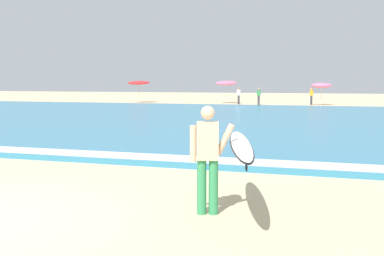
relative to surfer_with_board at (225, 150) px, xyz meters
The scene contains 9 objects.
sea 17.72m from the surfer_with_board, 101.76° to the left, with size 120.00×28.00×0.14m, color teal.
surf_foam 5.40m from the surfer_with_board, 132.61° to the left, with size 120.00×0.91×0.01m, color white.
surfer_with_board is the anchor object (origin of this frame).
beach_umbrella_0 38.90m from the surfer_with_board, 115.39° to the left, with size 2.27×2.28×2.27m.
beach_umbrella_1 37.08m from the surfer_with_board, 102.10° to the left, with size 2.08×2.10×2.29m.
beach_umbrella_2 35.45m from the surfer_with_board, 87.93° to the left, with size 1.87×1.89×2.08m.
beachgoer_near_row_left 35.16m from the surfer_with_board, 100.18° to the left, with size 0.32×0.20×1.58m.
beachgoer_near_row_mid 35.39m from the surfer_with_board, 89.31° to the left, with size 0.32×0.20×1.58m.
beachgoer_near_row_right 34.35m from the surfer_with_board, 97.09° to the left, with size 0.32×0.20×1.58m.
Camera 1 is at (5.05, -5.19, 2.10)m, focal length 41.22 mm.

